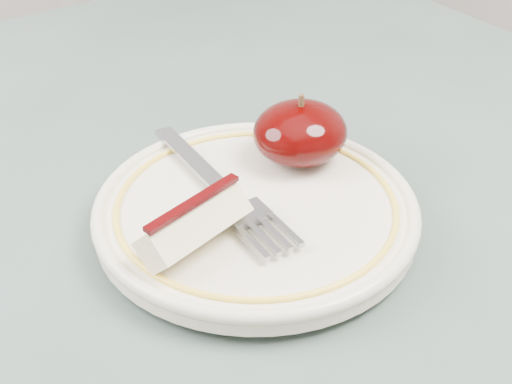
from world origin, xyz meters
TOP-DOWN VIEW (x-y plane):
  - table at (0.00, 0.00)m, footprint 0.90×0.90m
  - plate at (0.05, 0.00)m, footprint 0.21×0.21m
  - apple_half at (0.11, 0.03)m, footprint 0.07×0.06m
  - apple_wedge at (-0.00, -0.01)m, footprint 0.08×0.05m
  - fork at (0.04, 0.02)m, footprint 0.03×0.16m

SIDE VIEW (x-z plane):
  - table at x=0.00m, z-range 0.29..1.04m
  - plate at x=0.05m, z-range 0.75..0.77m
  - fork at x=0.04m, z-range 0.77..0.78m
  - apple_wedge at x=0.00m, z-range 0.77..0.80m
  - apple_half at x=0.11m, z-range 0.76..0.81m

